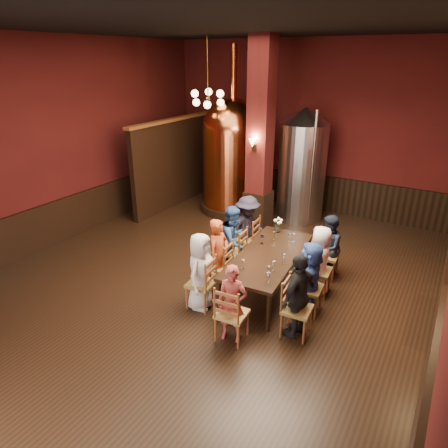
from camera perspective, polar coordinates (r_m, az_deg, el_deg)
The scene contains 40 objects.
room at distance 6.98m, azimuth -2.86°, elevation 7.92°, with size 10.00×10.02×4.50m.
wainscot_right at distance 6.63m, azimuth 28.11°, elevation -12.59°, with size 0.08×9.90×1.00m, color black.
wainscot_back at distance 11.76m, azimuth 10.89°, elevation 4.89°, with size 7.90×0.08×1.00m, color black.
wainscot_left at distance 10.18m, azimuth -21.54°, elevation 0.81°, with size 0.08×9.90×1.00m, color black.
column at distance 9.50m, azimuth 5.20°, elevation 11.88°, with size 0.58×0.58×4.50m, color #46110F.
partition at distance 11.58m, azimuth -7.20°, elevation 8.46°, with size 0.22×3.50×2.40m, color black.
pendant_cluster at distance 10.20m, azimuth -2.30°, elevation 17.53°, with size 0.90×0.90×1.70m, color #A57226, non-canonical shape.
sconce_column at distance 9.25m, azimuth 4.35°, elevation 11.28°, with size 0.20×0.20×0.36m, color black, non-canonical shape.
dining_table at distance 7.29m, azimuth 6.39°, elevation -4.74°, with size 1.19×2.47×0.75m.
chair_0 at distance 6.92m, azimuth -3.32°, elevation -8.43°, with size 0.46×0.46×0.92m, color brown, non-canonical shape.
person_0 at distance 6.80m, azimuth -3.37°, elevation -6.79°, with size 0.67×0.44×1.38m, color silver.
chair_1 at distance 7.42m, azimuth -0.77°, elevation -6.04°, with size 0.46×0.46×0.92m, color brown, non-canonical shape.
person_1 at distance 7.31m, azimuth -0.78°, elevation -4.44°, with size 0.51×0.33×1.39m, color #B3441E.
chair_2 at distance 7.95m, azimuth 1.40°, elevation -3.97°, with size 0.46×0.46×0.92m, color brown, non-canonical shape.
person_2 at distance 7.84m, azimuth 1.42°, elevation -2.34°, with size 0.69×0.34×1.42m, color navy.
chair_3 at distance 8.50m, azimuth 3.31°, elevation -2.14°, with size 0.46×0.46×0.92m, color brown, non-canonical shape.
person_3 at distance 8.40m, azimuth 3.35°, elevation -0.61°, with size 0.91×0.53×1.41m, color black.
chair_4 at distance 6.37m, azimuth 10.41°, elevation -11.84°, with size 0.46×0.46×0.92m, color brown, non-canonical shape.
person_4 at distance 6.24m, azimuth 10.56°, elevation -10.04°, with size 0.82×0.34×1.40m, color black.
chair_5 at distance 6.92m, azimuth 12.02°, elevation -8.93°, with size 0.46×0.46×0.92m, color brown, non-canonical shape.
person_5 at distance 6.82m, azimuth 12.15°, elevation -7.56°, with size 1.21×0.38×1.30m, color #3653A2.
chair_6 at distance 7.48m, azimuth 13.35°, elevation -6.48°, with size 0.46×0.46×0.92m, color brown, non-canonical shape.
person_6 at distance 7.39m, azimuth 13.49°, elevation -5.14°, with size 0.64×0.42×1.32m, color silver.
chair_7 at distance 8.06m, azimuth 14.51°, elevation -4.34°, with size 0.46×0.46×0.92m, color brown, non-canonical shape.
person_7 at distance 7.98m, azimuth 14.63°, elevation -3.17°, with size 0.63×0.31×1.29m, color #191F32.
chair_8 at distance 6.18m, azimuth 1.15°, elevation -12.64°, with size 0.46×0.46×0.92m, color brown, non-canonical shape.
person_8 at distance 6.08m, azimuth 1.16°, elevation -11.35°, with size 0.46×0.30×1.26m, color #9E3A34.
copper_kettle at distance 11.00m, azimuth 1.31°, elevation 9.90°, with size 1.88×1.88×4.34m.
steel_vessel at distance 10.53m, azimuth 11.12°, elevation 8.21°, with size 1.59×1.59×2.92m.
rose_vase at distance 8.09m, azimuth 7.70°, elevation 0.18°, with size 0.18×0.18×0.31m.
wine_glass_0 at distance 6.54m, azimuth 6.39°, elevation -6.70°, with size 0.07×0.07×0.17m, color white, non-canonical shape.
wine_glass_1 at distance 6.71m, azimuth 2.73°, elevation -5.76°, with size 0.07×0.07×0.17m, color white, non-canonical shape.
wine_glass_2 at distance 6.96m, azimuth 8.52°, elevation -4.90°, with size 0.07×0.07×0.17m, color white, non-canonical shape.
wine_glass_3 at distance 7.60m, azimuth 5.41°, elevation -2.24°, with size 0.07×0.07×0.17m, color white, non-canonical shape.
wine_glass_4 at distance 7.60m, azimuth 5.51°, elevation -2.24°, with size 0.07×0.07×0.17m, color white, non-canonical shape.
wine_glass_5 at distance 6.37m, azimuth 6.35°, elevation -7.57°, with size 0.07×0.07×0.17m, color white, non-canonical shape.
wine_glass_6 at distance 6.71m, azimuth 7.05°, elevation -5.94°, with size 0.07×0.07×0.17m, color white, non-canonical shape.
wine_glass_7 at distance 7.76m, azimuth 9.87°, elevation -1.96°, with size 0.07×0.07×0.17m, color white, non-canonical shape.
wine_glass_8 at distance 7.79m, azimuth 7.15°, elevation -1.69°, with size 0.07×0.07×0.17m, color white, non-canonical shape.
wine_glass_9 at distance 7.77m, azimuth 9.28°, elevation -1.87°, with size 0.07×0.07×0.17m, color white, non-canonical shape.
Camera 1 is at (3.77, -5.59, 4.05)m, focal length 32.00 mm.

